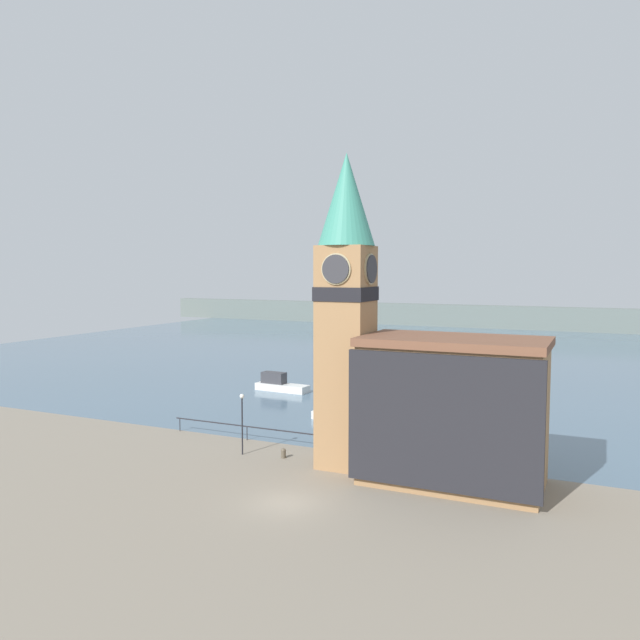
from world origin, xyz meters
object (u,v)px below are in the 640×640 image
Objects in this scene: clock_tower at (346,302)px; boat_near at (337,412)px; boat_far at (280,384)px; pier_building at (453,411)px; mooring_bollard_near at (283,453)px; lamp_post at (242,413)px.

clock_tower is 4.25× the size of boat_near.
boat_far is (-10.67, 9.29, 0.05)m from boat_near.
clock_tower reaches higher than boat_far.
boat_far is at bearing 137.73° from pier_building.
mooring_bollard_near is 0.16× the size of lamp_post.
boat_far is 8.85× the size of mooring_bollard_near.
mooring_bollard_near is at bearing 178.80° from pier_building.
clock_tower is 3.38× the size of boat_far.
boat_far is at bearing 111.89° from lamp_post.
clock_tower is at bearing 2.90° from mooring_bollard_near.
boat_near is 0.79× the size of boat_far.
clock_tower is 28.14m from boat_far.
clock_tower reaches higher than mooring_bollard_near.
pier_building is at bearing -1.20° from mooring_bollard_near.
boat_far is (-16.14, 20.69, -10.17)m from clock_tower.
lamp_post reaches higher than mooring_bollard_near.
pier_building is 1.83× the size of boat_far.
boat_far reaches higher than mooring_bollard_near.
boat_near is (-12.62, 11.88, -3.84)m from pier_building.
clock_tower is at bearing 5.45° from lamp_post.
clock_tower reaches higher than pier_building.
clock_tower is 10.93m from lamp_post.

